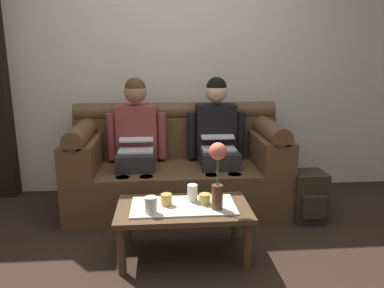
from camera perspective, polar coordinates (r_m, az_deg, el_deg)
ground_plane at (r=2.67m, az=-1.00°, el=-18.83°), size 14.00×14.00×0.00m
back_wall_patterned at (r=3.95m, az=-2.75°, el=13.86°), size 6.00×0.12×2.90m
couch at (r=3.58m, az=-2.25°, el=-3.57°), size 1.98×0.88×0.96m
person_left at (r=3.51m, az=-8.49°, el=0.73°), size 0.56×0.67×1.22m
person_right at (r=3.54m, az=3.86°, el=0.96°), size 0.56×0.67×1.22m
coffee_table at (r=2.70m, az=-1.33°, el=-10.45°), size 0.94×0.53×0.39m
flower_vase at (r=2.53m, az=3.94°, el=-3.89°), size 0.12×0.12×0.47m
cup_near_left at (r=2.73m, az=0.07°, el=-7.47°), size 0.07×0.07×0.12m
cup_near_right at (r=2.68m, az=1.96°, el=-8.39°), size 0.08×0.08×0.08m
cup_far_center at (r=2.67m, az=-3.93°, el=-8.46°), size 0.08×0.08×0.08m
cup_far_left at (r=2.55m, az=-6.30°, el=-9.23°), size 0.08×0.08×0.11m
backpack_right at (r=3.46m, az=17.24°, el=-7.62°), size 0.28×0.31×0.43m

